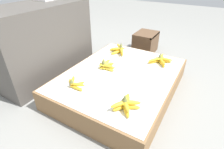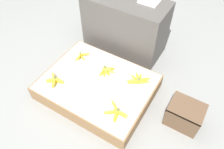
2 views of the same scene
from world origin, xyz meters
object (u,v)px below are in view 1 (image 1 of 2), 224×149
(banana_bunch_front_left, at_px, (126,104))
(banana_bunch_middle_midleft, at_px, (106,65))
(banana_bunch_middle_left, at_px, (75,84))
(banana_bunch_middle_midright, at_px, (119,50))
(wooden_crate, at_px, (145,42))
(banana_bunch_front_midright, at_px, (160,60))

(banana_bunch_front_left, height_order, banana_bunch_middle_midleft, banana_bunch_front_left)
(banana_bunch_middle_left, bearing_deg, banana_bunch_middle_midright, 0.44)
(wooden_crate, distance_m, banana_bunch_middle_midleft, 0.95)
(banana_bunch_front_midright, xyz_separation_m, banana_bunch_middle_midright, (0.01, 0.47, 0.00))
(banana_bunch_front_left, xyz_separation_m, banana_bunch_middle_midright, (0.78, 0.47, -0.00))
(banana_bunch_middle_midleft, relative_size, banana_bunch_middle_midright, 0.83)
(banana_bunch_front_left, height_order, banana_bunch_front_midright, banana_bunch_front_left)
(banana_bunch_middle_midleft, bearing_deg, banana_bunch_front_midright, -48.08)
(banana_bunch_front_left, bearing_deg, banana_bunch_middle_left, 87.42)
(banana_bunch_front_left, distance_m, banana_bunch_middle_midright, 0.91)
(wooden_crate, bearing_deg, banana_bunch_middle_midright, 170.44)
(banana_bunch_front_midright, bearing_deg, banana_bunch_middle_midright, 89.34)
(banana_bunch_front_midright, distance_m, banana_bunch_middle_left, 0.88)
(banana_bunch_front_left, relative_size, banana_bunch_middle_midright, 0.88)
(banana_bunch_front_left, xyz_separation_m, banana_bunch_middle_midleft, (0.40, 0.41, -0.01))
(banana_bunch_front_left, xyz_separation_m, banana_bunch_middle_left, (0.02, 0.47, -0.01))
(banana_bunch_front_midright, bearing_deg, banana_bunch_middle_left, 148.39)
(banana_bunch_front_left, relative_size, banana_bunch_middle_midleft, 1.06)
(banana_bunch_middle_left, xyz_separation_m, banana_bunch_middle_midleft, (0.38, -0.05, 0.00))
(banana_bunch_middle_midleft, distance_m, banana_bunch_middle_midright, 0.38)
(wooden_crate, height_order, banana_bunch_front_midright, banana_bunch_front_midright)
(banana_bunch_middle_left, bearing_deg, wooden_crate, -3.90)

